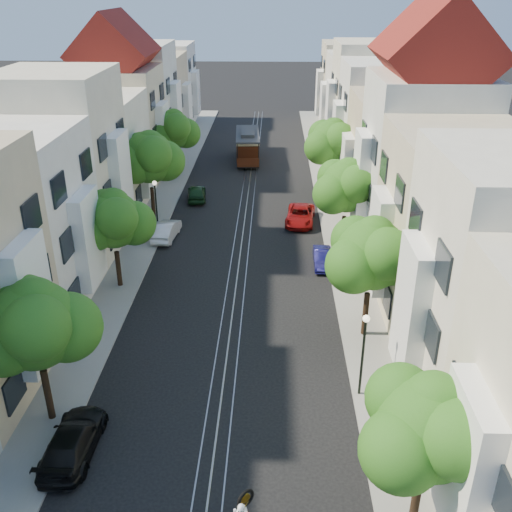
# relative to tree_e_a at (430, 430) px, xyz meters

# --- Properties ---
(ground) EXTENTS (200.00, 200.00, 0.00)m
(ground) POSITION_rel_tree_e_a_xyz_m (-7.26, 31.02, -4.40)
(ground) COLOR black
(ground) RESTS_ON ground
(sidewalk_east) EXTENTS (2.50, 80.00, 0.12)m
(sidewalk_east) POSITION_rel_tree_e_a_xyz_m (-0.01, 31.02, -4.34)
(sidewalk_east) COLOR gray
(sidewalk_east) RESTS_ON ground
(sidewalk_west) EXTENTS (2.50, 80.00, 0.12)m
(sidewalk_west) POSITION_rel_tree_e_a_xyz_m (-14.51, 31.02, -4.34)
(sidewalk_west) COLOR gray
(sidewalk_west) RESTS_ON ground
(rail_left) EXTENTS (0.06, 80.00, 0.02)m
(rail_left) POSITION_rel_tree_e_a_xyz_m (-7.81, 31.02, -4.39)
(rail_left) COLOR gray
(rail_left) RESTS_ON ground
(rail_slot) EXTENTS (0.06, 80.00, 0.02)m
(rail_slot) POSITION_rel_tree_e_a_xyz_m (-7.26, 31.02, -4.39)
(rail_slot) COLOR gray
(rail_slot) RESTS_ON ground
(rail_right) EXTENTS (0.06, 80.00, 0.02)m
(rail_right) POSITION_rel_tree_e_a_xyz_m (-6.71, 31.02, -4.39)
(rail_right) COLOR gray
(rail_right) RESTS_ON ground
(lane_line) EXTENTS (0.08, 80.00, 0.01)m
(lane_line) POSITION_rel_tree_e_a_xyz_m (-7.26, 31.02, -4.40)
(lane_line) COLOR tan
(lane_line) RESTS_ON ground
(townhouses_east) EXTENTS (7.75, 72.00, 12.00)m
(townhouses_east) POSITION_rel_tree_e_a_xyz_m (4.61, 30.94, 0.79)
(townhouses_east) COLOR beige
(townhouses_east) RESTS_ON ground
(townhouses_west) EXTENTS (7.75, 72.00, 11.76)m
(townhouses_west) POSITION_rel_tree_e_a_xyz_m (-19.13, 30.94, 0.68)
(townhouses_west) COLOR silver
(townhouses_west) RESTS_ON ground
(tree_e_a) EXTENTS (4.72, 3.87, 6.27)m
(tree_e_a) POSITION_rel_tree_e_a_xyz_m (0.00, 0.00, 0.00)
(tree_e_a) COLOR black
(tree_e_a) RESTS_ON ground
(tree_e_b) EXTENTS (4.93, 4.08, 6.68)m
(tree_e_b) POSITION_rel_tree_e_a_xyz_m (0.00, 12.00, 0.34)
(tree_e_b) COLOR black
(tree_e_b) RESTS_ON ground
(tree_e_c) EXTENTS (4.84, 3.99, 6.52)m
(tree_e_c) POSITION_rel_tree_e_a_xyz_m (0.00, 23.00, 0.20)
(tree_e_c) COLOR black
(tree_e_c) RESTS_ON ground
(tree_e_d) EXTENTS (5.01, 4.16, 6.85)m
(tree_e_d) POSITION_rel_tree_e_a_xyz_m (0.00, 34.00, 0.47)
(tree_e_d) COLOR black
(tree_e_d) RESTS_ON ground
(tree_w_a) EXTENTS (4.93, 4.08, 6.68)m
(tree_w_a) POSITION_rel_tree_e_a_xyz_m (-14.40, 5.00, 0.34)
(tree_w_a) COLOR black
(tree_w_a) RESTS_ON ground
(tree_w_b) EXTENTS (4.72, 3.87, 6.27)m
(tree_w_b) POSITION_rel_tree_e_a_xyz_m (-14.40, 17.00, 0.00)
(tree_w_b) COLOR black
(tree_w_b) RESTS_ON ground
(tree_w_c) EXTENTS (5.13, 4.28, 7.09)m
(tree_w_c) POSITION_rel_tree_e_a_xyz_m (-14.40, 28.00, 0.67)
(tree_w_c) COLOR black
(tree_w_c) RESTS_ON ground
(tree_w_d) EXTENTS (4.84, 3.99, 6.52)m
(tree_w_d) POSITION_rel_tree_e_a_xyz_m (-14.40, 39.00, 0.20)
(tree_w_d) COLOR black
(tree_w_d) RESTS_ON ground
(lamp_east) EXTENTS (0.32, 0.32, 4.16)m
(lamp_east) POSITION_rel_tree_e_a_xyz_m (-0.96, 7.02, -1.55)
(lamp_east) COLOR black
(lamp_east) RESTS_ON ground
(lamp_west) EXTENTS (0.32, 0.32, 4.16)m
(lamp_west) POSITION_rel_tree_e_a_xyz_m (-13.56, 25.02, -1.55)
(lamp_west) COLOR black
(lamp_west) RESTS_ON ground
(cable_car) EXTENTS (2.82, 7.84, 2.97)m
(cable_car) POSITION_rel_tree_e_a_xyz_m (-7.76, 45.32, -2.64)
(cable_car) COLOR black
(cable_car) RESTS_ON ground
(parked_car_e_mid) EXTENTS (1.18, 3.32, 1.09)m
(parked_car_e_mid) POSITION_rel_tree_e_a_xyz_m (-1.66, 20.36, -3.85)
(parked_car_e_mid) COLOR #0E0D44
(parked_car_e_mid) RESTS_ON ground
(parked_car_e_far) EXTENTS (2.62, 4.79, 1.27)m
(parked_car_e_far) POSITION_rel_tree_e_a_xyz_m (-2.86, 27.87, -3.76)
(parked_car_e_far) COLOR maroon
(parked_car_e_far) RESTS_ON ground
(parked_car_w_near) EXTENTS (1.87, 4.51, 1.30)m
(parked_car_w_near) POSITION_rel_tree_e_a_xyz_m (-12.86, 3.10, -3.75)
(parked_car_w_near) COLOR black
(parked_car_w_near) RESTS_ON ground
(parked_car_w_mid) EXTENTS (1.74, 4.06, 1.30)m
(parked_car_w_mid) POSITION_rel_tree_e_a_xyz_m (-12.86, 24.56, -3.75)
(parked_car_w_mid) COLOR silver
(parked_car_w_mid) RESTS_ON ground
(parked_car_w_far) EXTENTS (1.96, 4.01, 1.32)m
(parked_car_w_far) POSITION_rel_tree_e_a_xyz_m (-11.66, 32.95, -3.74)
(parked_car_w_far) COLOR #143317
(parked_car_w_far) RESTS_ON ground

